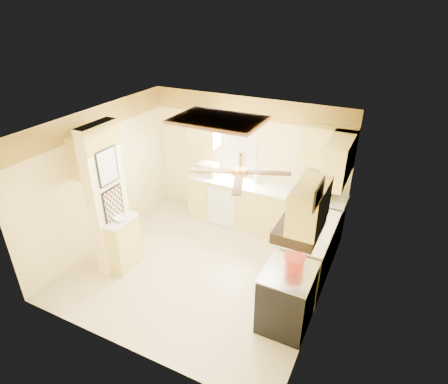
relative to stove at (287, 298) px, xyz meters
The scene contains 34 objects.
floor 1.82m from the stove, 161.77° to the left, with size 4.00×4.00×0.00m, color beige.
ceiling 2.69m from the stove, 161.77° to the left, with size 4.00×4.00×0.00m, color white.
wall_back 3.07m from the stove, 124.28° to the left, with size 4.00×4.00×0.00m, color #FFE89B.
wall_front 2.29m from the stove, 141.04° to the right, with size 4.00×4.00×0.00m, color #FFE89B.
wall_left 3.79m from the stove, behind, with size 3.80×3.80×0.00m, color #FFE89B.
wall_right 1.02m from the stove, 59.02° to the left, with size 3.80×3.80×0.00m, color #FFE89B.
wallpaper_border 3.48m from the stove, 124.50° to the left, with size 4.00×0.02×0.40m, color #F9D649.
partition_column 3.12m from the stove, behind, with size 0.20×0.70×2.50m, color #FFE89B.
partition_ledge 2.80m from the stove, behind, with size 0.25×0.55×0.90m, color #DEC869.
ledge_top 2.84m from the stove, behind, with size 0.28×0.58×0.04m, color silver.
lower_cabinets_back 2.45m from the stove, 118.55° to the left, with size 3.00×0.60×0.90m, color #DEC869.
lower_cabinets_right 1.15m from the stove, 88.49° to the left, with size 0.60×1.40×0.90m, color #DEC869.
countertop_back 2.48m from the stove, 118.66° to the left, with size 3.04×0.64×0.04m, color silver.
countertop_right 1.24m from the stove, 88.99° to the left, with size 0.64×1.44×0.04m, color silver.
dishwasher_panel 2.66m from the stove, 136.25° to the left, with size 0.58×0.02×0.80m, color white.
window 3.29m from the stove, 128.23° to the left, with size 0.92×0.02×1.02m.
upper_cab_back_left 3.67m from the stove, 137.92° to the left, with size 0.60×0.35×0.70m, color #DEC869.
upper_cab_back_right 2.67m from the stove, 93.01° to the left, with size 0.90×0.35×0.70m, color #DEC869.
upper_cab_right 2.28m from the stove, 85.07° to the left, with size 0.35×1.00×0.70m, color #DEC869.
upper_cab_left_wall 3.77m from the stove, behind, with size 0.35×0.75×0.70m, color #DEC869.
upper_cab_over_stove 1.50m from the stove, ahead, with size 0.35×0.76×0.52m, color #DEC869.
stove is the anchor object (origin of this frame).
range_hood 1.16m from the stove, ahead, with size 0.50×0.76×0.14m, color black.
poster_menu 3.22m from the stove, behind, with size 0.02×0.42×0.57m.
poster_nashville 3.00m from the stove, behind, with size 0.02×0.42×0.57m.
ceiling_light_panel 2.75m from the stove, 146.22° to the left, with size 1.35×0.95×0.06m.
ceiling_fan 1.95m from the stove, 167.38° to the right, with size 1.15×1.15×0.26m.
vent_grate 1.90m from the stove, 48.45° to the right, with size 0.02×0.40×0.25m, color black.
microwave 2.28m from the stove, 95.72° to the left, with size 0.54×0.37×0.30m, color white.
bowl 2.84m from the stove, behind, with size 0.21×0.21×0.05m, color white.
dutch_oven 0.56m from the stove, 70.80° to the left, with size 0.28×0.28×0.19m.
kettle 1.10m from the stove, 91.69° to the left, with size 0.17×0.17×0.25m.
dish_rack 3.26m from the stove, 138.01° to the left, with size 0.41×0.31×0.24m.
utensil_crock 2.70m from the stove, 121.08° to the left, with size 0.12×0.12×0.23m.
Camera 1 is at (2.61, -4.39, 4.12)m, focal length 30.00 mm.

